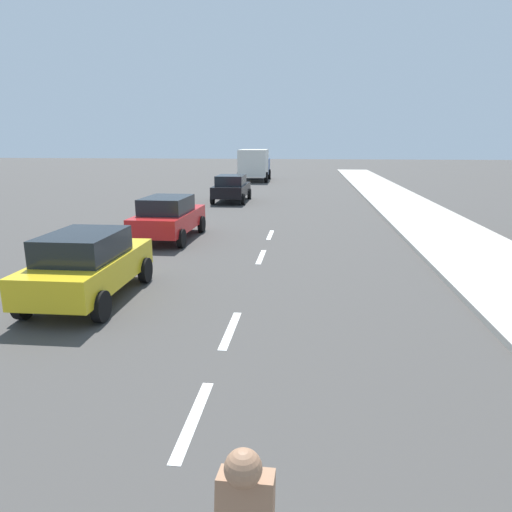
{
  "coord_description": "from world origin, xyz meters",
  "views": [
    {
      "loc": [
        1.4,
        3.79,
        3.49
      ],
      "look_at": [
        0.32,
        13.29,
        1.1
      ],
      "focal_mm": 32.19,
      "sensor_mm": 36.0,
      "label": 1
    }
  ],
  "objects_px": {
    "parked_car_yellow": "(88,264)",
    "parked_car_red": "(169,217)",
    "parked_car_black": "(231,188)",
    "delivery_truck": "(255,164)"
  },
  "relations": [
    {
      "from": "parked_car_yellow",
      "to": "parked_car_red",
      "type": "relative_size",
      "value": 0.95
    },
    {
      "from": "parked_car_yellow",
      "to": "parked_car_red",
      "type": "distance_m",
      "value": 6.67
    },
    {
      "from": "parked_car_black",
      "to": "delivery_truck",
      "type": "distance_m",
      "value": 15.19
    },
    {
      "from": "delivery_truck",
      "to": "parked_car_yellow",
      "type": "bearing_deg",
      "value": -91.04
    },
    {
      "from": "parked_car_red",
      "to": "delivery_truck",
      "type": "relative_size",
      "value": 0.65
    },
    {
      "from": "parked_car_yellow",
      "to": "delivery_truck",
      "type": "relative_size",
      "value": 0.62
    },
    {
      "from": "parked_car_red",
      "to": "parked_car_black",
      "type": "relative_size",
      "value": 0.98
    },
    {
      "from": "parked_car_red",
      "to": "delivery_truck",
      "type": "xyz_separation_m",
      "value": [
        0.12,
        26.14,
        0.67
      ]
    },
    {
      "from": "parked_car_red",
      "to": "parked_car_black",
      "type": "height_order",
      "value": "same"
    },
    {
      "from": "parked_car_yellow",
      "to": "parked_car_red",
      "type": "height_order",
      "value": "same"
    }
  ]
}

